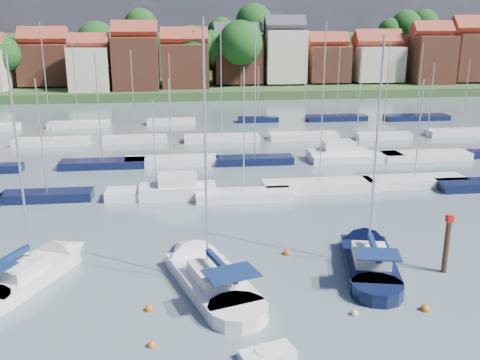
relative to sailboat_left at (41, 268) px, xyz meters
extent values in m
plane|color=#485963|center=(14.22, 34.62, -0.36)|extent=(260.00, 260.00, 0.00)
cube|color=white|center=(-0.55, -1.15, -0.11)|extent=(5.65, 7.60, 1.20)
cone|color=white|center=(1.33, 2.81, -0.11)|extent=(4.11, 4.34, 2.92)
cube|color=silver|center=(-0.76, -1.59, 0.84)|extent=(3.10, 3.52, 0.70)
cylinder|color=#B2B2B7|center=(-0.34, -0.71, 6.99)|extent=(0.14, 0.14, 13.00)
cylinder|color=#B2B2B7|center=(-1.17, -2.48, 1.69)|extent=(1.76, 3.57, 0.10)
cube|color=#0E1F49|center=(-1.17, -2.48, 1.84)|extent=(1.86, 3.48, 0.35)
cube|color=white|center=(10.78, -3.16, -0.11)|extent=(5.64, 8.74, 1.20)
cone|color=white|center=(9.27, 1.68, -0.11)|extent=(4.40, 4.77, 3.38)
cylinder|color=white|center=(11.98, -7.02, -0.11)|extent=(4.23, 4.23, 1.20)
cube|color=silver|center=(10.94, -3.69, 0.84)|extent=(3.26, 3.93, 0.70)
cylinder|color=#B2B2B7|center=(10.61, -2.62, 8.00)|extent=(0.14, 0.14, 15.01)
cylinder|color=#B2B2B7|center=(11.28, -4.77, 1.69)|extent=(1.44, 4.33, 0.10)
cube|color=#0E1F49|center=(11.28, -4.77, 1.84)|extent=(1.56, 4.17, 0.35)
cube|color=#0E1F49|center=(11.71, -6.17, 1.99)|extent=(3.34, 2.79, 0.08)
cube|color=black|center=(21.22, -1.88, -0.11)|extent=(4.62, 7.92, 1.20)
cone|color=black|center=(22.22, 2.66, -0.11)|extent=(3.80, 4.19, 3.10)
cylinder|color=black|center=(20.42, -5.50, -0.11)|extent=(3.69, 3.69, 1.20)
cube|color=silver|center=(21.11, -2.38, 0.84)|extent=(2.78, 3.49, 0.70)
cylinder|color=#B2B2B7|center=(21.34, -1.37, 7.53)|extent=(0.14, 0.14, 14.07)
cylinder|color=#B2B2B7|center=(20.89, -3.39, 1.69)|extent=(0.99, 4.05, 0.10)
cube|color=#0E1F49|center=(20.89, -3.39, 1.84)|extent=(1.14, 3.89, 0.35)
cube|color=#0E1F49|center=(20.60, -4.70, 1.99)|extent=(2.97, 2.38, 0.08)
cube|color=white|center=(12.98, -10.74, -0.17)|extent=(2.88, 1.94, 0.52)
cylinder|color=white|center=(12.98, -10.74, -0.02)|extent=(1.23, 1.23, 0.33)
cylinder|color=#4C331E|center=(25.90, -2.91, 0.31)|extent=(0.36, 0.36, 5.83)
cube|color=red|center=(25.90, -2.91, 3.34)|extent=(0.40, 0.40, 0.44)
sphere|color=#D85914|center=(7.40, -9.09, -0.36)|extent=(0.41, 0.41, 0.41)
sphere|color=#D85914|center=(7.11, -5.52, -0.36)|extent=(0.45, 0.45, 0.45)
sphere|color=beige|center=(13.40, -7.50, -0.36)|extent=(0.42, 0.42, 0.42)
sphere|color=#D85914|center=(16.36, 0.99, -0.36)|extent=(0.53, 0.53, 0.53)
sphere|color=#D85914|center=(22.55, -7.36, -0.36)|extent=(0.53, 0.53, 0.53)
sphere|color=beige|center=(18.44, -7.35, -0.36)|extent=(0.42, 0.42, 0.42)
cube|color=black|center=(-2.89, 15.16, -0.01)|extent=(8.01, 2.24, 1.00)
cylinder|color=#B2B2B7|center=(-2.89, 15.16, 5.57)|extent=(0.12, 0.12, 10.16)
cube|color=white|center=(6.95, 14.82, -0.01)|extent=(9.22, 2.58, 1.00)
cylinder|color=#B2B2B7|center=(6.95, 14.82, 4.58)|extent=(0.12, 0.12, 8.18)
cube|color=white|center=(14.85, 13.23, -0.01)|extent=(8.78, 2.46, 1.00)
cylinder|color=#B2B2B7|center=(14.85, 13.23, 6.02)|extent=(0.12, 0.12, 11.06)
cube|color=white|center=(22.45, 15.29, -0.01)|extent=(10.79, 3.02, 1.00)
cylinder|color=#B2B2B7|center=(22.45, 15.29, 7.93)|extent=(0.12, 0.12, 14.87)
cube|color=white|center=(32.20, 15.65, -0.01)|extent=(10.13, 2.84, 1.00)
cylinder|color=#B2B2B7|center=(32.20, 15.65, 5.29)|extent=(0.12, 0.12, 9.59)
cube|color=white|center=(8.91, 14.62, 0.14)|extent=(7.00, 2.60, 1.40)
cube|color=white|center=(8.91, 14.62, 1.24)|extent=(3.50, 2.20, 1.30)
cube|color=black|center=(0.67, 26.26, -0.01)|extent=(9.30, 2.60, 1.00)
cylinder|color=#B2B2B7|center=(0.67, 26.26, 6.23)|extent=(0.12, 0.12, 11.48)
cube|color=white|center=(8.28, 26.63, -0.01)|extent=(10.40, 2.91, 1.00)
cylinder|color=#B2B2B7|center=(8.28, 26.63, 4.88)|extent=(0.12, 0.12, 8.77)
cube|color=black|center=(17.70, 25.90, -0.01)|extent=(8.80, 2.46, 1.00)
cylinder|color=#B2B2B7|center=(17.70, 25.90, 7.66)|extent=(0.12, 0.12, 14.33)
cube|color=white|center=(29.62, 25.78, -0.01)|extent=(10.73, 3.00, 1.00)
cylinder|color=#B2B2B7|center=(29.62, 25.78, 6.56)|extent=(0.12, 0.12, 12.14)
cube|color=white|center=(38.04, 25.59, -0.01)|extent=(10.48, 2.93, 1.00)
cylinder|color=#B2B2B7|center=(38.04, 25.59, 5.63)|extent=(0.12, 0.12, 10.28)
cube|color=white|center=(27.68, 26.62, 0.14)|extent=(7.00, 2.60, 1.40)
cube|color=white|center=(27.68, 26.62, 1.24)|extent=(3.50, 2.20, 1.30)
cube|color=white|center=(-7.50, 38.83, -0.01)|extent=(9.71, 2.72, 1.00)
cylinder|color=#B2B2B7|center=(-7.50, 38.83, 7.93)|extent=(0.12, 0.12, 14.88)
cube|color=white|center=(3.38, 39.13, -0.01)|extent=(8.49, 2.38, 1.00)
cylinder|color=#B2B2B7|center=(3.38, 39.13, 6.15)|extent=(0.12, 0.12, 11.31)
cube|color=white|center=(15.01, 38.40, -0.01)|extent=(10.16, 2.85, 1.00)
cylinder|color=#B2B2B7|center=(15.01, 38.40, 7.79)|extent=(0.12, 0.12, 14.59)
cube|color=white|center=(26.39, 38.52, -0.01)|extent=(9.53, 2.67, 1.00)
cylinder|color=#B2B2B7|center=(26.39, 38.52, 6.45)|extent=(0.12, 0.12, 11.91)
cube|color=white|center=(37.38, 37.13, -0.01)|extent=(7.62, 2.13, 1.00)
cylinder|color=#B2B2B7|center=(37.38, 37.13, 6.56)|extent=(0.12, 0.12, 12.13)
cube|color=white|center=(49.44, 38.21, -0.01)|extent=(10.17, 2.85, 1.00)
cylinder|color=#B2B2B7|center=(49.44, 38.21, 5.36)|extent=(0.12, 0.12, 9.73)
cube|color=white|center=(-6.04, 51.18, -0.01)|extent=(9.24, 2.59, 1.00)
cylinder|color=#B2B2B7|center=(-6.04, 51.18, 7.08)|extent=(0.12, 0.12, 13.17)
cube|color=white|center=(8.14, 51.92, -0.01)|extent=(7.57, 2.12, 1.00)
cylinder|color=#B2B2B7|center=(8.14, 51.92, 5.61)|extent=(0.12, 0.12, 10.24)
cube|color=black|center=(22.10, 52.09, -0.01)|extent=(6.58, 1.84, 1.00)
cylinder|color=#B2B2B7|center=(22.10, 52.09, 4.50)|extent=(0.12, 0.12, 8.01)
cube|color=black|center=(35.16, 52.03, -0.01)|extent=(9.92, 2.78, 1.00)
cylinder|color=#B2B2B7|center=(35.16, 52.03, 5.95)|extent=(0.12, 0.12, 10.92)
cube|color=black|center=(48.50, 50.99, -0.01)|extent=(10.55, 2.95, 1.00)
cylinder|color=#B2B2B7|center=(48.50, 50.99, 6.25)|extent=(0.12, 0.12, 11.51)
cube|color=#334D26|center=(14.22, 111.62, -0.06)|extent=(200.00, 70.00, 3.00)
cube|color=#334D26|center=(14.22, 136.62, 4.64)|extent=(200.00, 60.00, 14.00)
cube|color=brown|center=(-19.43, 92.41, 6.21)|extent=(10.37, 9.97, 8.73)
cube|color=brown|center=(-19.43, 92.41, 11.84)|extent=(10.57, 5.13, 5.13)
cube|color=beige|center=(-8.53, 83.63, 5.72)|extent=(8.09, 8.80, 8.96)
cube|color=brown|center=(-8.53, 83.63, 11.19)|extent=(8.25, 4.00, 4.00)
cube|color=brown|center=(0.87, 84.56, 6.73)|extent=(9.36, 10.17, 10.97)
cube|color=brown|center=(0.87, 84.56, 13.36)|extent=(9.54, 4.63, 4.63)
cube|color=brown|center=(11.17, 86.27, 5.95)|extent=(9.90, 8.56, 9.42)
cube|color=brown|center=(11.17, 86.27, 11.88)|extent=(10.10, 4.90, 4.90)
cube|color=brown|center=(23.31, 91.27, 6.59)|extent=(10.59, 8.93, 9.49)
cube|color=#383A42|center=(23.31, 91.27, 12.63)|extent=(10.80, 5.24, 5.24)
cube|color=beige|center=(33.93, 90.42, 7.67)|extent=(9.01, 8.61, 11.65)
cube|color=#383A42|center=(33.93, 90.42, 14.59)|extent=(9.19, 4.46, 4.46)
cube|color=brown|center=(44.39, 91.62, 5.85)|extent=(9.10, 9.34, 8.00)
cube|color=brown|center=(44.39, 91.62, 10.96)|extent=(9.28, 4.50, 4.50)
cube|color=beige|center=(56.17, 91.21, 5.78)|extent=(10.86, 9.59, 7.88)
cube|color=brown|center=(56.17, 91.21, 11.05)|extent=(11.07, 5.37, 5.37)
cube|color=brown|center=(67.97, 88.54, 6.73)|extent=(9.18, 9.96, 10.97)
cube|color=brown|center=(67.97, 88.54, 13.34)|extent=(9.36, 4.54, 4.54)
cube|color=brown|center=(79.39, 89.83, 7.23)|extent=(11.39, 9.67, 10.76)
cube|color=brown|center=(79.39, 89.83, 14.00)|extent=(11.62, 5.64, 5.64)
cylinder|color=#382619|center=(70.99, 110.13, 8.16)|extent=(0.50, 0.50, 4.47)
sphere|color=#1E5019|center=(70.99, 110.13, 14.23)|extent=(8.18, 8.18, 8.18)
cylinder|color=#382619|center=(17.68, 90.55, 3.47)|extent=(0.50, 0.50, 4.46)
sphere|color=#1E5019|center=(17.68, 90.55, 9.52)|extent=(8.15, 8.15, 8.15)
cylinder|color=#382619|center=(29.44, 108.30, 8.22)|extent=(0.50, 0.50, 5.15)
sphere|color=#1E5019|center=(29.44, 108.30, 15.21)|extent=(9.41, 9.41, 9.41)
cylinder|color=#382619|center=(0.67, 110.94, 8.32)|extent=(0.50, 0.50, 4.56)
sphere|color=#1E5019|center=(0.67, 110.94, 14.51)|extent=(8.34, 8.34, 8.34)
cylinder|color=#382619|center=(-9.02, 99.87, 3.82)|extent=(0.50, 0.50, 5.15)
sphere|color=#1E5019|center=(-9.02, 99.87, 10.81)|extent=(9.42, 9.42, 9.42)
cylinder|color=#382619|center=(-24.46, 101.94, 6.40)|extent=(0.50, 0.50, 3.42)
sphere|color=#1E5019|center=(-24.46, 101.94, 11.05)|extent=(6.26, 6.26, 6.26)
cylinder|color=#382619|center=(27.97, 99.33, 3.13)|extent=(0.50, 0.50, 3.77)
sphere|color=#1E5019|center=(27.97, 99.33, 8.24)|extent=(6.89, 6.89, 6.89)
cylinder|color=#382619|center=(23.26, 85.56, 3.85)|extent=(0.50, 0.50, 5.21)
sphere|color=#1E5019|center=(23.26, 85.56, 10.93)|extent=(9.53, 9.53, 9.53)
cylinder|color=#382619|center=(76.15, 96.24, 2.73)|extent=(0.50, 0.50, 2.97)
sphere|color=#1E5019|center=(76.15, 96.24, 6.77)|extent=(5.44, 5.44, 5.44)
cylinder|color=#382619|center=(13.07, 88.37, 3.66)|extent=(0.50, 0.50, 4.84)
sphere|color=#1E5019|center=(13.07, 88.37, 10.24)|extent=(8.85, 8.85, 8.85)
cylinder|color=#382619|center=(66.90, 110.34, 7.81)|extent=(0.50, 0.50, 3.72)
sphere|color=#1E5019|center=(66.90, 110.34, 12.86)|extent=(6.80, 6.80, 6.80)
cylinder|color=#382619|center=(68.27, 88.75, 3.27)|extent=(0.50, 0.50, 4.05)
sphere|color=#1E5019|center=(68.27, 88.75, 8.76)|extent=(7.40, 7.40, 7.40)
cylinder|color=#382619|center=(-26.74, 87.41, 3.25)|extent=(0.50, 0.50, 4.00)
sphere|color=#1E5019|center=(-26.74, 87.41, 8.68)|extent=(7.32, 7.32, 7.32)
cylinder|color=#382619|center=(21.05, 107.91, 7.55)|extent=(0.50, 0.50, 3.93)
sphere|color=#1E5019|center=(21.05, 107.91, 12.89)|extent=(7.19, 7.19, 7.19)
cylinder|color=#382619|center=(44.87, 94.79, 3.16)|extent=(0.50, 0.50, 3.82)
sphere|color=#1E5019|center=(44.87, 94.79, 8.35)|extent=(6.99, 6.99, 6.99)
cylinder|color=#382619|center=(-3.23, 87.74, 2.98)|extent=(0.50, 0.50, 3.48)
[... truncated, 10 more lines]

